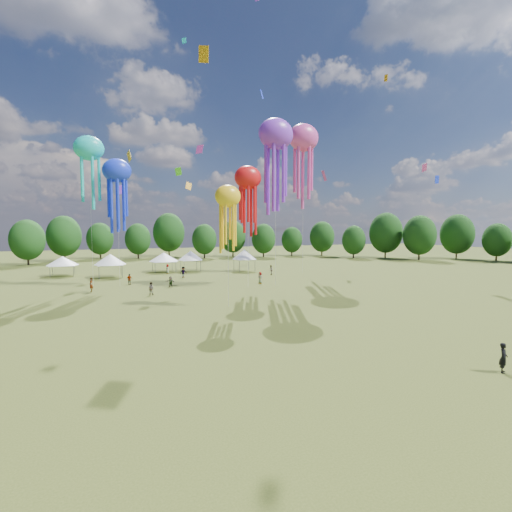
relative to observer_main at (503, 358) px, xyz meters
name	(u,v)px	position (x,y,z in m)	size (l,w,h in m)	color
ground	(389,376)	(-6.63, 2.20, -0.89)	(300.00, 300.00, 0.00)	#384416
observer_main	(503,358)	(0.00, 0.00, 0.00)	(0.65, 0.42, 1.77)	black
spectator_near	(151,289)	(-15.77, 34.64, -0.06)	(0.80, 0.62, 1.65)	gray
spectators_far	(193,275)	(-7.59, 46.11, 0.00)	(31.02, 19.63, 1.93)	gray
festival_tents	(156,257)	(-11.80, 58.16, 2.18)	(38.04, 10.98, 4.42)	#47474C
show_kites	(246,163)	(0.21, 41.62, 18.07)	(42.00, 26.74, 28.17)	#1A33EE
small_kites	(203,98)	(-6.05, 44.40, 28.25)	(78.23, 57.70, 40.70)	#1A33EE
treeline	(157,238)	(-10.49, 64.72, 5.66)	(201.57, 95.24, 13.43)	#38281C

